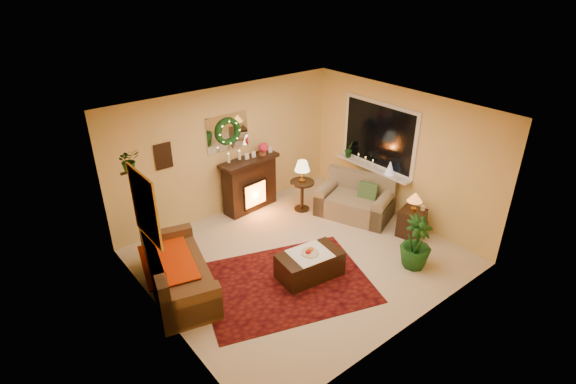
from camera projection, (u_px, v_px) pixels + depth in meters
floor at (300, 257)px, 7.92m from camera, size 5.00×5.00×0.00m
ceiling at (303, 114)px, 6.73m from camera, size 5.00×5.00×0.00m
wall_back at (228, 151)px, 8.89m from camera, size 5.00×5.00×0.00m
wall_front at (414, 254)px, 5.76m from camera, size 5.00×5.00×0.00m
wall_left at (157, 245)px, 5.93m from camera, size 4.50×4.50×0.00m
wall_right at (400, 155)px, 8.71m from camera, size 4.50×4.50×0.00m
area_rug at (286, 283)px, 7.27m from camera, size 3.10×2.69×0.01m
sofa at (178, 266)px, 6.96m from camera, size 1.30×2.08×0.83m
red_throw at (168, 262)px, 7.03m from camera, size 0.76×1.24×0.02m
fireplace at (250, 184)px, 9.26m from camera, size 1.18×0.48×1.05m
poinsettia at (263, 147)px, 9.06m from camera, size 0.20×0.20×0.20m
mantel_candle_a at (229, 158)px, 8.67m from camera, size 0.06×0.06×0.18m
mantel_candle_b at (239, 155)px, 8.81m from camera, size 0.06×0.06×0.18m
mantel_mirror at (227, 132)px, 8.69m from camera, size 0.92×0.02×0.72m
wreath at (228, 132)px, 8.65m from camera, size 0.55×0.11×0.55m
wall_art at (163, 156)px, 8.01m from camera, size 0.32×0.03×0.48m
gold_mirror at (144, 206)px, 5.95m from camera, size 0.03×0.84×1.00m
hanging_plant at (131, 170)px, 6.45m from camera, size 0.33×0.28×0.36m
loveseat at (355, 197)px, 9.03m from camera, size 1.32×1.65×0.84m
window_frame at (379, 135)px, 8.97m from camera, size 0.03×1.86×1.36m
window_glass at (378, 135)px, 8.96m from camera, size 0.02×1.70×1.22m
window_sill at (372, 168)px, 9.22m from camera, size 0.22×1.86×0.04m
mini_tree at (390, 168)px, 8.80m from camera, size 0.19×0.19×0.28m
sill_plant at (349, 149)px, 9.59m from camera, size 0.25×0.20×0.46m
side_table_round at (302, 196)px, 9.30m from camera, size 0.63×0.63×0.65m
lamp_cream at (302, 172)px, 9.03m from camera, size 0.31×0.31×0.47m
end_table_square at (411, 223)px, 8.44m from camera, size 0.53×0.53×0.53m
lamp_tiffany at (415, 200)px, 8.22m from camera, size 0.28×0.28×0.41m
coffee_table at (310, 265)px, 7.35m from camera, size 1.11×0.70×0.44m
fruit_bowl at (310, 253)px, 7.23m from camera, size 0.28×0.28×0.07m
floor_palm at (416, 243)px, 7.49m from camera, size 1.61×1.61×2.78m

